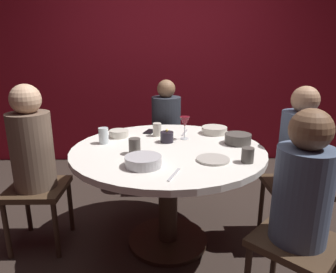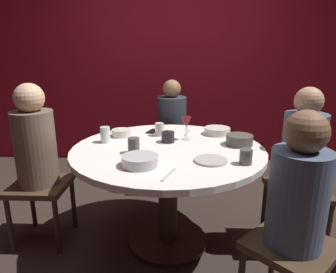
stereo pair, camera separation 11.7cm
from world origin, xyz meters
name	(u,v)px [view 2 (the right image)]	position (x,y,z in m)	size (l,w,h in m)	color
ground_plane	(168,241)	(0.00, 0.00, 0.00)	(8.00, 8.00, 0.00)	#2D231E
back_wall	(174,59)	(0.00, 1.88, 1.30)	(6.00, 0.10, 2.60)	maroon
dining_table	(168,168)	(0.00, 0.00, 0.60)	(1.35, 1.35, 0.76)	silver
seated_diner_left	(36,148)	(-0.95, 0.00, 0.74)	(0.40, 0.40, 1.20)	#3F2D1E
seated_diner_back	(172,124)	(0.00, 0.94, 0.70)	(0.40, 0.40, 1.14)	#3F2D1E
seated_diner_right	(302,153)	(0.93, 0.00, 0.73)	(0.40, 0.40, 1.19)	#3F2D1E
seated_diner_front_right	(297,199)	(0.66, -0.66, 0.72)	(0.57, 0.57, 1.16)	#3F2D1E
candle_holder	(168,137)	(-0.01, 0.13, 0.80)	(0.10, 0.10, 0.10)	black
wine_glass	(186,123)	(0.13, 0.20, 0.89)	(0.08, 0.08, 0.18)	silver
dinner_plate	(211,160)	(0.27, -0.26, 0.77)	(0.20, 0.20, 0.01)	#B2ADA3
cell_phone	(153,131)	(-0.14, 0.42, 0.76)	(0.07, 0.14, 0.01)	black
bowl_serving_large	(140,161)	(-0.15, -0.35, 0.79)	(0.22, 0.22, 0.06)	#B7B7BC
bowl_salad_center	(217,131)	(0.38, 0.36, 0.79)	(0.21, 0.21, 0.06)	beige
bowl_small_white	(121,133)	(-0.38, 0.27, 0.79)	(0.15, 0.15, 0.06)	beige
bowl_sauce_side	(239,140)	(0.51, 0.08, 0.80)	(0.19, 0.19, 0.07)	#4C4742
cup_near_candle	(246,157)	(0.48, -0.30, 0.81)	(0.08, 0.08, 0.09)	#4C4742
cup_by_left_diner	(134,146)	(-0.22, -0.13, 0.81)	(0.08, 0.08, 0.10)	#4C4742
cup_by_right_diner	(105,135)	(-0.47, 0.11, 0.82)	(0.07, 0.07, 0.12)	silver
cup_center_front	(159,129)	(-0.08, 0.30, 0.81)	(0.07, 0.07, 0.10)	beige
fork_near_plate	(187,133)	(0.14, 0.38, 0.76)	(0.02, 0.18, 0.01)	#B7B7BC
knife_near_plate	(169,175)	(0.02, -0.49, 0.76)	(0.02, 0.18, 0.01)	#B7B7BC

